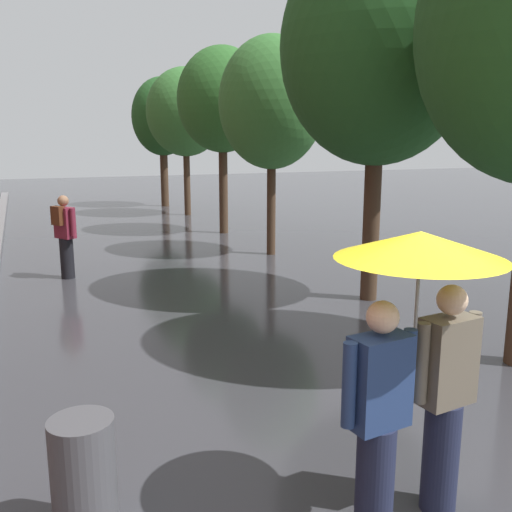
{
  "coord_description": "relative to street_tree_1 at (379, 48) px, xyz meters",
  "views": [
    {
      "loc": [
        -2.53,
        -2.28,
        2.67
      ],
      "look_at": [
        -0.07,
        3.55,
        1.35
      ],
      "focal_mm": 39.31,
      "sensor_mm": 36.0,
      "label": 1
    }
  ],
  "objects": [
    {
      "name": "couple_under_umbrella",
      "position": [
        -3.0,
        -4.92,
        -2.68
      ],
      "size": [
        1.2,
        1.11,
        2.09
      ],
      "color": "#1E233D",
      "rests_on": "ground"
    },
    {
      "name": "street_tree_5",
      "position": [
        0.11,
        14.78,
        -0.53
      ],
      "size": [
        2.42,
        2.42,
        5.1
      ],
      "color": "#473323",
      "rests_on": "ground"
    },
    {
      "name": "street_tree_1",
      "position": [
        0.0,
        0.0,
        0.0
      ],
      "size": [
        3.1,
        3.1,
        5.92
      ],
      "color": "#473323",
      "rests_on": "ground"
    },
    {
      "name": "street_tree_2",
      "position": [
        0.04,
        4.12,
        -0.6
      ],
      "size": [
        2.41,
        2.41,
        4.95
      ],
      "color": "#473323",
      "rests_on": "ground"
    },
    {
      "name": "litter_bin",
      "position": [
        -5.1,
        -4.17,
        -3.64
      ],
      "size": [
        0.44,
        0.44,
        0.85
      ],
      "primitive_type": "cylinder",
      "color": "#4C4C51",
      "rests_on": "ground"
    },
    {
      "name": "street_tree_4",
      "position": [
        0.2,
        11.76,
        -0.47
      ],
      "size": [
        2.72,
        2.72,
        5.14
      ],
      "color": "#473323",
      "rests_on": "ground"
    },
    {
      "name": "pedestrian_walking_midground",
      "position": [
        -4.61,
        3.53,
        -3.2
      ],
      "size": [
        0.45,
        0.51,
        1.63
      ],
      "color": "black",
      "rests_on": "ground"
    },
    {
      "name": "street_tree_3",
      "position": [
        0.06,
        7.49,
        -0.33
      ],
      "size": [
        2.53,
        2.53,
        5.21
      ],
      "color": "#473323",
      "rests_on": "ground"
    }
  ]
}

